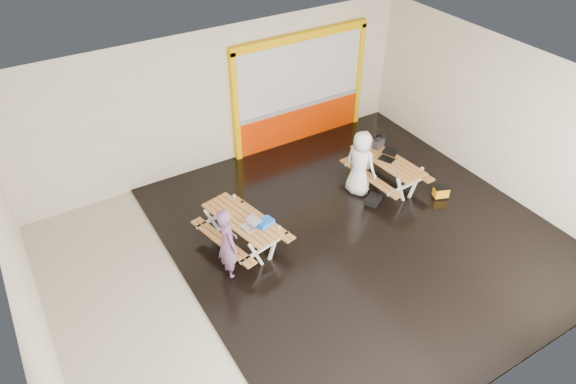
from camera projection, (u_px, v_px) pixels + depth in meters
room at (313, 185)px, 9.63m from camera, size 10.02×8.02×3.52m
deck at (359, 232)px, 11.18m from camera, size 7.50×7.98×0.05m
kiosk at (300, 91)px, 13.41m from camera, size 3.88×0.16×3.00m
picnic_table_left at (242, 225)px, 10.51m from camera, size 1.62×2.07×0.74m
picnic_table_right at (387, 166)px, 12.22m from camera, size 1.42×1.99×0.76m
person_left at (228, 243)px, 9.78m from camera, size 0.40×0.59×1.59m
person_right at (360, 164)px, 11.90m from camera, size 0.73×0.91×1.62m
laptop_left at (250, 225)px, 10.19m from camera, size 0.39×0.36×0.15m
laptop_right at (388, 156)px, 12.11m from camera, size 0.49×0.47×0.17m
blue_pouch at (265, 223)px, 10.24m from camera, size 0.38×0.31×0.10m
toolbox at (378, 144)px, 12.51m from camera, size 0.38×0.27×0.20m
backpack at (382, 140)px, 12.91m from camera, size 0.28×0.20×0.43m
dark_case at (373, 200)px, 11.92m from camera, size 0.48×0.44×0.14m
fluke_bag at (441, 192)px, 12.03m from camera, size 0.40×0.33×0.30m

